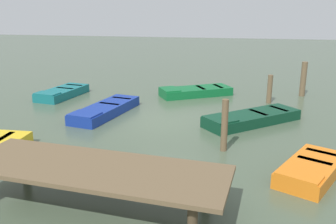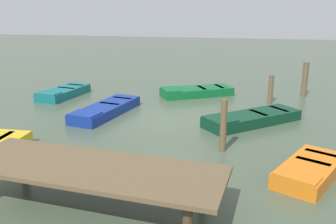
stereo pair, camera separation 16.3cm
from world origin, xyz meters
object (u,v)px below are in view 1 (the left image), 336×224
object	(u,v)px
mooring_piling_mid_right	(303,79)
dock_segment	(94,171)
rowboat_orange	(311,169)
mooring_piling_mid_left	(225,125)
rowboat_green	(195,91)
rowboat_blue	(105,110)
mooring_piling_near_left	(270,89)
rowboat_teal	(62,93)
rowboat_dark_green	(251,118)

from	to	relation	value
mooring_piling_mid_right	dock_segment	bearing A→B (deg)	62.36
rowboat_orange	mooring_piling_mid_left	bearing A→B (deg)	-93.80
dock_segment	rowboat_green	world-z (taller)	dock_segment
mooring_piling_mid_left	rowboat_blue	bearing A→B (deg)	-31.19
mooring_piling_near_left	mooring_piling_mid_left	bearing A→B (deg)	74.12
rowboat_teal	mooring_piling_mid_left	size ratio (longest dim) A/B	1.89
rowboat_green	mooring_piling_mid_left	xyz separation A→B (m)	(-1.77, 7.17, 0.62)
rowboat_blue	mooring_piling_near_left	bearing A→B (deg)	127.07
dock_segment	rowboat_blue	world-z (taller)	dock_segment
rowboat_teal	mooring_piling_near_left	xyz separation A→B (m)	(-10.09, -0.76, 0.45)
rowboat_blue	rowboat_orange	bearing A→B (deg)	70.15
rowboat_blue	mooring_piling_near_left	size ratio (longest dim) A/B	3.03
rowboat_teal	mooring_piling_mid_right	size ratio (longest dim) A/B	1.82
mooring_piling_mid_left	rowboat_teal	bearing A→B (deg)	-34.14
rowboat_dark_green	rowboat_orange	size ratio (longest dim) A/B	1.34
dock_segment	rowboat_blue	xyz separation A→B (m)	(2.34, -6.91, -0.64)
rowboat_blue	rowboat_teal	bearing A→B (deg)	-117.11
dock_segment	mooring_piling_mid_right	bearing A→B (deg)	-111.83
rowboat_orange	mooring_piling_near_left	xyz separation A→B (m)	(0.56, -7.80, 0.45)
rowboat_orange	mooring_piling_near_left	size ratio (longest dim) A/B	2.16
dock_segment	mooring_piling_mid_left	size ratio (longest dim) A/B	3.73
mooring_piling_mid_left	mooring_piling_near_left	bearing A→B (deg)	-105.88
rowboat_blue	rowboat_dark_green	bearing A→B (deg)	100.72
dock_segment	rowboat_dark_green	distance (m)	7.79
rowboat_blue	rowboat_teal	size ratio (longest dim) A/B	1.28
mooring_piling_near_left	rowboat_green	bearing A→B (deg)	-12.45
rowboat_green	mooring_piling_near_left	size ratio (longest dim) A/B	2.83
mooring_piling_mid_left	rowboat_green	bearing A→B (deg)	-76.15
rowboat_green	mooring_piling_mid_left	size ratio (longest dim) A/B	2.26
rowboat_green	dock_segment	bearing A→B (deg)	55.05
dock_segment	mooring_piling_mid_right	size ratio (longest dim) A/B	3.58
dock_segment	mooring_piling_mid_right	distance (m)	13.50
rowboat_blue	mooring_piling_mid_left	distance (m)	5.93
rowboat_blue	rowboat_dark_green	size ratio (longest dim) A/B	1.04
dock_segment	mooring_piling_near_left	distance (m)	11.19
rowboat_green	rowboat_dark_green	xyz separation A→B (m)	(-2.69, 4.17, -0.00)
rowboat_blue	mooring_piling_mid_right	distance (m)	9.99
rowboat_orange	rowboat_teal	world-z (taller)	same
dock_segment	mooring_piling_near_left	world-z (taller)	mooring_piling_near_left
rowboat_dark_green	mooring_piling_near_left	distance (m)	3.52
mooring_piling_mid_left	mooring_piling_mid_right	distance (m)	8.85
rowboat_blue	rowboat_orange	size ratio (longest dim) A/B	1.40
rowboat_orange	mooring_piling_mid_left	xyz separation A→B (m)	(2.37, -1.42, 0.61)
rowboat_teal	mooring_piling_mid_right	xyz separation A→B (m)	(-11.83, -2.49, 0.65)
rowboat_blue	rowboat_green	distance (m)	5.26
dock_segment	rowboat_dark_green	size ratio (longest dim) A/B	1.61
rowboat_teal	mooring_piling_mid_right	bearing A→B (deg)	111.12
rowboat_blue	mooring_piling_mid_left	size ratio (longest dim) A/B	2.42
rowboat_teal	mooring_piling_mid_right	world-z (taller)	mooring_piling_mid_right
rowboat_dark_green	rowboat_teal	xyz separation A→B (m)	(9.20, -2.61, 0.00)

